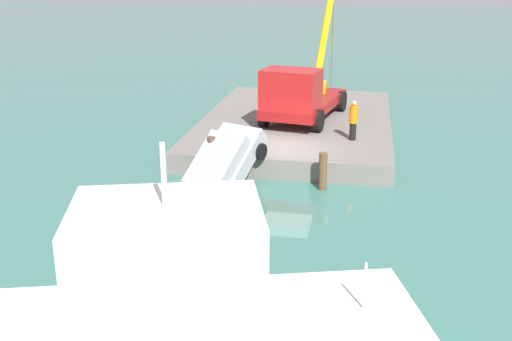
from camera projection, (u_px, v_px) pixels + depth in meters
The scene contains 7 objects.
ground at pixel (281, 168), 25.21m from camera, with size 200.00×200.00×0.00m, color #386B60.
dock at pixel (297, 125), 30.05m from camera, with size 13.88×8.87×0.82m, color slate.
crane_truck at pixel (301, 93), 28.66m from camera, with size 9.95×3.80×6.53m.
dock_worker at pixel (353, 120), 25.86m from camera, with size 0.34×0.34×1.68m.
salvaged_car at pixel (219, 172), 22.77m from camera, with size 4.12×3.23×3.22m.
piling_near at pixel (212, 160), 23.22m from camera, with size 0.31×0.31×1.80m, color brown.
piling_mid at pixel (323, 171), 22.57m from camera, with size 0.30×0.30×1.40m, color brown.
Camera 1 is at (23.72, 3.22, 7.96)m, focal length 43.52 mm.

